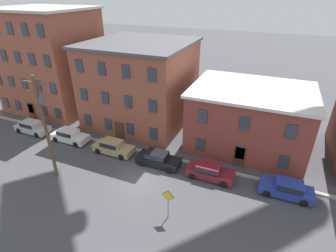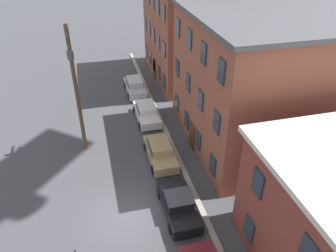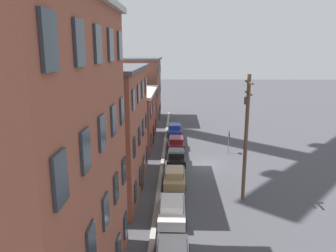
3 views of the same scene
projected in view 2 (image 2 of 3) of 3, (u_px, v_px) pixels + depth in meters
name	position (u px, v px, depth m)	size (l,w,h in m)	color
ground_plane	(128.00, 216.00, 20.09)	(200.00, 200.00, 0.00)	#424247
kerb_strip	(198.00, 201.00, 20.98)	(56.00, 0.36, 0.16)	#9E998E
apartment_corner	(199.00, 14.00, 34.74)	(12.24, 10.43, 13.70)	brown
apartment_midblock	(268.00, 80.00, 24.59)	(12.29, 12.09, 10.25)	brown
car_silver	(135.00, 85.00, 34.04)	(4.40, 1.92, 1.43)	#B7B7BC
car_white	(146.00, 112.00, 29.39)	(4.40, 1.92, 1.43)	silver
car_tan	(160.00, 151.00, 24.44)	(4.40, 1.92, 1.43)	tan
car_black	(178.00, 202.00, 20.00)	(4.40, 1.92, 1.43)	black
utility_pole	(75.00, 85.00, 23.03)	(2.40, 0.44, 9.82)	brown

